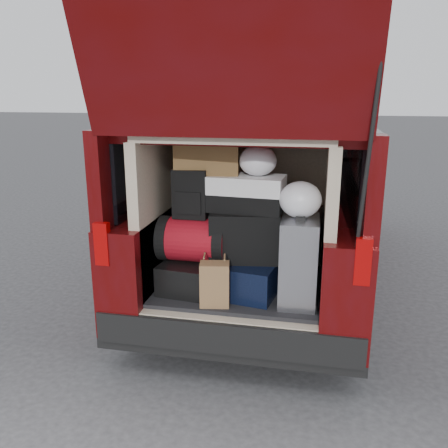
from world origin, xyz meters
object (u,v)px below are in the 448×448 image
at_px(silver_roller, 299,261).
at_px(black_soft_case, 245,236).
at_px(black_hardshell, 194,273).
at_px(kraft_bag, 215,284).
at_px(navy_hardshell, 248,275).
at_px(twotone_duffel, 244,193).
at_px(red_duffel, 193,240).
at_px(backpack, 191,194).

relative_size(silver_roller, black_soft_case, 1.21).
xyz_separation_m(silver_roller, black_soft_case, (-0.41, 0.12, 0.12)).
xyz_separation_m(black_hardshell, kraft_bag, (0.24, -0.30, 0.05)).
bearing_deg(black_hardshell, navy_hardshell, 8.43).
distance_m(black_soft_case, twotone_duffel, 0.32).
height_order(black_hardshell, kraft_bag, kraft_bag).
bearing_deg(black_hardshell, red_duffel, -64.30).
xyz_separation_m(navy_hardshell, black_soft_case, (-0.03, -0.00, 0.31)).
xyz_separation_m(black_soft_case, twotone_duffel, (-0.02, 0.04, 0.32)).
bearing_deg(red_duffel, black_hardshell, 110.50).
bearing_deg(black_hardshell, backpack, 172.04).
distance_m(kraft_bag, red_duffel, 0.43).
bearing_deg(black_soft_case, twotone_duffel, 101.17).
xyz_separation_m(navy_hardshell, twotone_duffel, (-0.04, 0.04, 0.63)).
xyz_separation_m(backpack, twotone_duffel, (0.39, 0.06, 0.01)).
relative_size(black_hardshell, red_duffel, 1.11).
distance_m(black_hardshell, black_soft_case, 0.51).
bearing_deg(silver_roller, kraft_bag, -162.60).
height_order(silver_roller, backpack, backpack).
bearing_deg(red_duffel, backpack, 127.61).
height_order(black_soft_case, twotone_duffel, twotone_duffel).
relative_size(navy_hardshell, twotone_duffel, 0.98).
bearing_deg(silver_roller, backpack, 171.32).
distance_m(silver_roller, kraft_bag, 0.62).
bearing_deg(black_soft_case, black_hardshell, 174.36).
xyz_separation_m(kraft_bag, backpack, (-0.25, 0.30, 0.58)).
height_order(red_duffel, twotone_duffel, twotone_duffel).
bearing_deg(navy_hardshell, kraft_bag, -111.54).
height_order(kraft_bag, red_duffel, red_duffel).
height_order(red_duffel, backpack, backpack).
xyz_separation_m(black_soft_case, backpack, (-0.41, -0.01, 0.31)).
height_order(black_hardshell, twotone_duffel, twotone_duffel).
distance_m(silver_roller, black_soft_case, 0.45).
relative_size(silver_roller, red_duffel, 1.22).
height_order(black_hardshell, silver_roller, silver_roller).
xyz_separation_m(black_hardshell, twotone_duffel, (0.38, 0.06, 0.64)).
relative_size(black_soft_case, backpack, 1.40).
bearing_deg(backpack, black_soft_case, 2.20).
bearing_deg(backpack, kraft_bag, -50.51).
bearing_deg(kraft_bag, navy_hardshell, 48.70).
height_order(navy_hardshell, silver_roller, silver_roller).
relative_size(navy_hardshell, red_duffel, 1.12).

